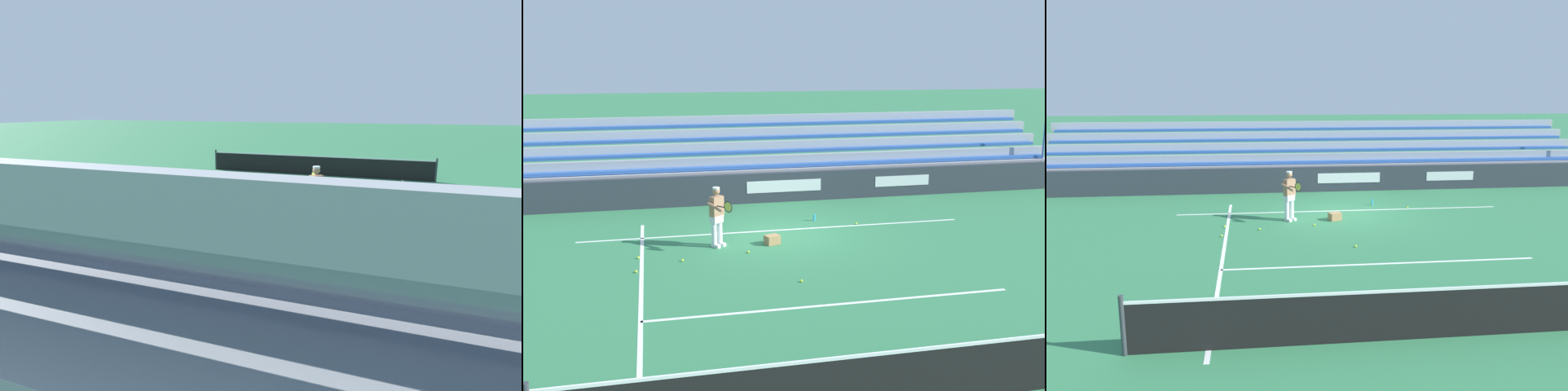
# 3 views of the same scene
# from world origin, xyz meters

# --- Properties ---
(ground_plane) EXTENTS (160.00, 160.00, 0.00)m
(ground_plane) POSITION_xyz_m (0.00, 0.00, 0.00)
(ground_plane) COLOR #337A4C
(court_baseline_white) EXTENTS (12.00, 0.10, 0.01)m
(court_baseline_white) POSITION_xyz_m (0.00, -0.50, 0.00)
(court_baseline_white) COLOR white
(court_baseline_white) RESTS_ON ground
(court_sideline_white) EXTENTS (0.10, 12.00, 0.01)m
(court_sideline_white) POSITION_xyz_m (4.11, 4.00, 0.00)
(court_sideline_white) COLOR white
(court_sideline_white) RESTS_ON ground
(court_service_line_white) EXTENTS (8.22, 0.10, 0.01)m
(court_service_line_white) POSITION_xyz_m (0.00, 5.50, 0.00)
(court_service_line_white) COLOR white
(court_service_line_white) RESTS_ON ground
(back_wall_sponsor_board) EXTENTS (26.77, 0.25, 1.10)m
(back_wall_sponsor_board) POSITION_xyz_m (-0.01, -4.32, 0.55)
(back_wall_sponsor_board) COLOR #2D333D
(back_wall_sponsor_board) RESTS_ON ground
(bleacher_stand) EXTENTS (25.43, 3.20, 3.40)m
(bleacher_stand) POSITION_xyz_m (0.00, -6.55, 0.76)
(bleacher_stand) COLOR #9EA3A8
(bleacher_stand) RESTS_ON ground
(tennis_player) EXTENTS (0.64, 1.05, 1.71)m
(tennis_player) POSITION_xyz_m (2.01, 0.75, 0.89)
(tennis_player) COLOR silver
(tennis_player) RESTS_ON ground
(ball_box_cardboard) EXTENTS (0.48, 0.42, 0.26)m
(ball_box_cardboard) POSITION_xyz_m (0.45, 0.86, 0.13)
(ball_box_cardboard) COLOR #A87F51
(ball_box_cardboard) RESTS_ON ground
(tennis_ball_far_left) EXTENTS (0.07, 0.07, 0.07)m
(tennis_ball_far_left) POSITION_xyz_m (-2.61, -0.62, 0.03)
(tennis_ball_far_left) COLOR #CCE533
(tennis_ball_far_left) RESTS_ON ground
(tennis_ball_toward_net) EXTENTS (0.07, 0.07, 0.07)m
(tennis_ball_toward_net) POSITION_xyz_m (4.24, 2.49, 0.03)
(tennis_ball_toward_net) COLOR #CCE533
(tennis_ball_toward_net) RESTS_ON ground
(tennis_ball_midcourt) EXTENTS (0.07, 0.07, 0.07)m
(tennis_ball_midcourt) POSITION_xyz_m (3.06, 1.87, 0.03)
(tennis_ball_midcourt) COLOR #CCE533
(tennis_ball_midcourt) RESTS_ON ground
(tennis_ball_stray_back) EXTENTS (0.07, 0.07, 0.07)m
(tennis_ball_stray_back) POSITION_xyz_m (4.20, 1.40, 0.03)
(tennis_ball_stray_back) COLOR #CCE533
(tennis_ball_stray_back) RESTS_ON ground
(tennis_ball_near_player) EXTENTS (0.07, 0.07, 0.07)m
(tennis_ball_near_player) POSITION_xyz_m (1.25, 1.54, 0.03)
(tennis_ball_near_player) COLOR #CCE533
(tennis_ball_near_player) RESTS_ON ground
(tennis_ball_on_baseline) EXTENTS (0.07, 0.07, 0.07)m
(tennis_ball_on_baseline) POSITION_xyz_m (0.37, 4.03, 0.03)
(tennis_ball_on_baseline) COLOR #CCE533
(tennis_ball_on_baseline) RESTS_ON ground
(water_bottle) EXTENTS (0.07, 0.07, 0.22)m
(water_bottle) POSITION_xyz_m (-1.41, -1.35, 0.11)
(water_bottle) COLOR #33B2E5
(water_bottle) RESTS_ON ground
(tennis_net) EXTENTS (11.09, 0.09, 1.07)m
(tennis_net) POSITION_xyz_m (0.00, 9.54, 0.49)
(tennis_net) COLOR #33383D
(tennis_net) RESTS_ON ground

